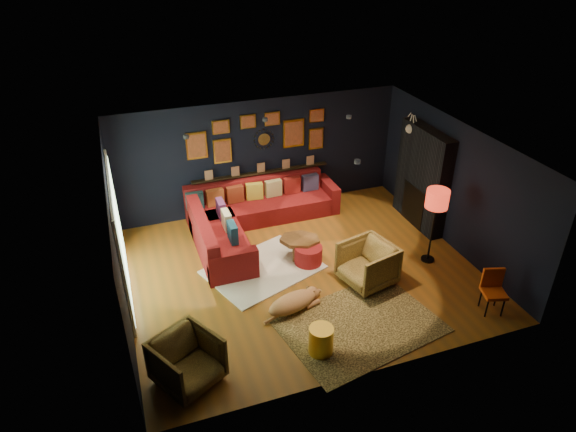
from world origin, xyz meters
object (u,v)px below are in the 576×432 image
object	(u,v)px
gold_stool	(321,340)
dog	(292,300)
armchair_left	(187,359)
armchair_right	(368,262)
sectional	(246,218)
floor_lamp	(437,202)
coffee_table	(300,242)
pouf	(308,255)
orange_chair	(493,287)

from	to	relation	value
gold_stool	dog	world-z (taller)	gold_stool
armchair_left	armchair_right	distance (m)	3.77
armchair_right	sectional	bearing A→B (deg)	-161.41
armchair_left	gold_stool	bearing A→B (deg)	-32.24
floor_lamp	dog	world-z (taller)	floor_lamp
coffee_table	gold_stool	bearing A→B (deg)	-103.55
coffee_table	pouf	bearing A→B (deg)	-74.12
gold_stool	orange_chair	world-z (taller)	orange_chair
armchair_right	floor_lamp	distance (m)	1.75
coffee_table	orange_chair	xyz separation A→B (m)	(2.55, -2.60, 0.11)
gold_stool	sectional	bearing A→B (deg)	91.67
gold_stool	dog	xyz separation A→B (m)	(-0.08, 1.10, -0.02)
gold_stool	dog	distance (m)	1.10
orange_chair	armchair_right	bearing A→B (deg)	156.18
gold_stool	floor_lamp	size ratio (longest dim) A/B	0.31
floor_lamp	orange_chair	bearing A→B (deg)	-83.84
sectional	dog	world-z (taller)	sectional
coffee_table	floor_lamp	bearing A→B (deg)	-22.02
coffee_table	armchair_left	world-z (taller)	armchair_left
dog	armchair_right	bearing A→B (deg)	-5.91
pouf	armchair_left	bearing A→B (deg)	-141.24
pouf	orange_chair	xyz separation A→B (m)	(2.48, -2.33, 0.26)
pouf	armchair_left	xyz separation A→B (m)	(-2.75, -2.21, 0.23)
pouf	floor_lamp	distance (m)	2.65
floor_lamp	gold_stool	bearing A→B (deg)	-151.56
gold_stool	orange_chair	xyz separation A→B (m)	(3.18, -0.01, 0.22)
sectional	armchair_right	world-z (taller)	armchair_right
orange_chair	dog	size ratio (longest dim) A/B	0.61
armchair_left	armchair_right	size ratio (longest dim) A/B	0.97
orange_chair	sectional	bearing A→B (deg)	145.92
armchair_left	orange_chair	world-z (taller)	armchair_left
armchair_left	orange_chair	distance (m)	5.23
orange_chair	dog	distance (m)	3.45
coffee_table	orange_chair	world-z (taller)	orange_chair
sectional	armchair_right	distance (m)	3.01
gold_stool	coffee_table	bearing A→B (deg)	76.45
armchair_right	gold_stool	distance (m)	2.05
gold_stool	floor_lamp	world-z (taller)	floor_lamp
pouf	sectional	bearing A→B (deg)	116.85
coffee_table	floor_lamp	distance (m)	2.74
floor_lamp	coffee_table	bearing A→B (deg)	157.98
gold_stool	floor_lamp	xyz separation A→B (m)	(3.00, 1.62, 1.08)
pouf	dog	distance (m)	1.45
gold_stool	armchair_left	bearing A→B (deg)	176.99
armchair_left	dog	size ratio (longest dim) A/B	0.67
orange_chair	floor_lamp	xyz separation A→B (m)	(-0.18, 1.64, 0.85)
pouf	dog	bearing A→B (deg)	-122.49
orange_chair	floor_lamp	world-z (taller)	floor_lamp
floor_lamp	armchair_left	bearing A→B (deg)	-163.28
armchair_right	orange_chair	bearing A→B (deg)	36.29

